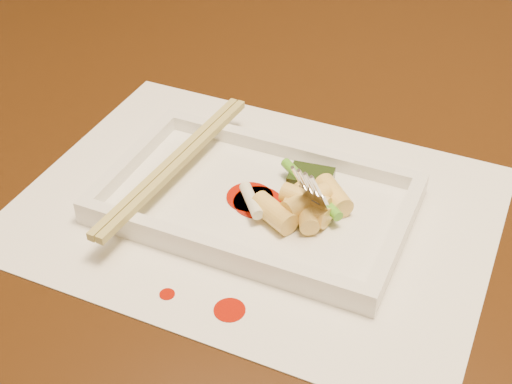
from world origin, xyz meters
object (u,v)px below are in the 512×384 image
at_px(plate_base, 256,205).
at_px(fork, 347,138).
at_px(chopstick_a, 171,162).
at_px(table, 367,257).
at_px(placemat, 256,209).

bearing_deg(plate_base, fork, 14.42).
relative_size(plate_base, chopstick_a, 1.15).
distance_m(table, placemat, 0.16).
relative_size(table, plate_base, 5.38).
distance_m(table, chopstick_a, 0.23).
xyz_separation_m(table, placemat, (-0.08, -0.09, 0.10)).
bearing_deg(fork, chopstick_a, -173.25).
bearing_deg(table, plate_base, -133.56).
xyz_separation_m(plate_base, fork, (0.07, 0.02, 0.08)).
xyz_separation_m(placemat, plate_base, (0.00, 0.00, 0.00)).
xyz_separation_m(chopstick_a, fork, (0.15, 0.02, 0.06)).
height_order(table, placemat, placemat).
height_order(placemat, fork, fork).
bearing_deg(fork, placemat, -165.58).
relative_size(placemat, plate_base, 1.54).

